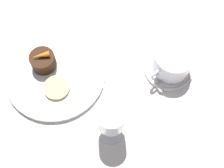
# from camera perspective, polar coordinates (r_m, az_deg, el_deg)

# --- Properties ---
(ground_plane) EXTENTS (3.00, 3.00, 0.00)m
(ground_plane) POSITION_cam_1_polar(r_m,az_deg,el_deg) (0.82, -8.72, -0.37)
(ground_plane) COLOR white
(dinner_plate) EXTENTS (0.26, 0.26, 0.01)m
(dinner_plate) POSITION_cam_1_polar(r_m,az_deg,el_deg) (0.83, -10.33, 1.83)
(dinner_plate) COLOR white
(dinner_plate) RESTS_ON ground_plane
(saucer) EXTENTS (0.13, 0.13, 0.01)m
(saucer) POSITION_cam_1_polar(r_m,az_deg,el_deg) (0.84, 10.36, 2.96)
(saucer) COLOR white
(saucer) RESTS_ON ground_plane
(coffee_cup) EXTENTS (0.12, 0.10, 0.07)m
(coffee_cup) POSITION_cam_1_polar(r_m,az_deg,el_deg) (0.80, 11.01, 4.04)
(coffee_cup) COLOR white
(coffee_cup) RESTS_ON saucer
(spoon) EXTENTS (0.06, 0.11, 0.00)m
(spoon) POSITION_cam_1_polar(r_m,az_deg,el_deg) (0.81, 8.19, 1.58)
(spoon) COLOR silver
(spoon) RESTS_ON saucer
(wine_glass) EXTENTS (0.07, 0.07, 0.13)m
(wine_glass) POSITION_cam_1_polar(r_m,az_deg,el_deg) (0.68, -0.19, -6.52)
(wine_glass) COLOR silver
(wine_glass) RESTS_ON ground_plane
(fork) EXTENTS (0.02, 0.18, 0.01)m
(fork) POSITION_cam_1_polar(r_m,az_deg,el_deg) (0.86, 1.28, 6.69)
(fork) COLOR silver
(fork) RESTS_ON ground_plane
(dessert_cake) EXTENTS (0.06, 0.06, 0.04)m
(dessert_cake) POSITION_cam_1_polar(r_m,az_deg,el_deg) (0.82, -12.49, 4.14)
(dessert_cake) COLOR #381E0F
(dessert_cake) RESTS_ON dinner_plate
(carrot_garnish) EXTENTS (0.05, 0.03, 0.02)m
(carrot_garnish) POSITION_cam_1_polar(r_m,az_deg,el_deg) (0.79, -12.89, 5.10)
(carrot_garnish) COLOR orange
(carrot_garnish) RESTS_ON dessert_cake
(pineapple_slice) EXTENTS (0.07, 0.07, 0.01)m
(pineapple_slice) POSITION_cam_1_polar(r_m,az_deg,el_deg) (0.79, -9.88, -0.92)
(pineapple_slice) COLOR #EFE075
(pineapple_slice) RESTS_ON dinner_plate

